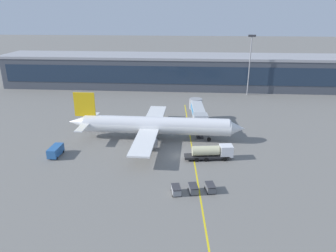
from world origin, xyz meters
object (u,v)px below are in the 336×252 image
Objects in this scene: main_airliner at (155,125)px; baggage_cart_1 at (193,189)px; baggage_cart_0 at (176,190)px; baggage_cart_2 at (210,188)px; fuel_tanker at (212,152)px; crew_van at (55,151)px.

main_airliner is 27.04m from baggage_cart_1.
baggage_cart_2 is (6.27, 1.29, 0.00)m from baggage_cart_0.
baggage_cart_0 is 3.20m from baggage_cart_1.
fuel_tanker reaches higher than baggage_cart_0.
baggage_cart_0 is 1.00× the size of baggage_cart_1.
crew_van is at bearing 157.41° from baggage_cart_1.
baggage_cart_2 is at bearing -94.04° from fuel_tanker.
baggage_cart_2 is (-0.97, -13.72, -0.96)m from fuel_tanker.
baggage_cart_1 is (31.62, -13.16, -0.53)m from crew_van.
main_airliner is 9.06× the size of crew_van.
main_airliner reaches higher than baggage_cart_2.
crew_van is at bearing 154.15° from baggage_cart_0.
fuel_tanker is 13.79m from baggage_cart_2.
fuel_tanker is 35.75m from crew_van.
fuel_tanker is 2.19× the size of crew_van.
fuel_tanker is at bearing 64.26° from baggage_cart_0.
fuel_tanker is 14.97m from baggage_cart_1.
main_airliner is 24.85m from crew_van.
fuel_tanker reaches higher than baggage_cart_2.
fuel_tanker reaches higher than baggage_cart_1.
crew_van is at bearing -151.44° from main_airliner.
baggage_cart_0 is (-7.24, -15.01, -0.96)m from fuel_tanker.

